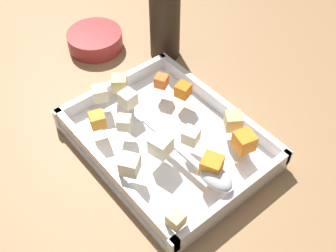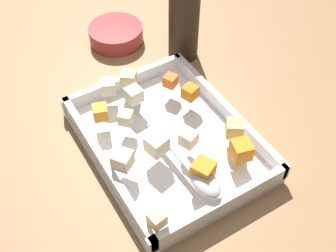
# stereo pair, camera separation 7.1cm
# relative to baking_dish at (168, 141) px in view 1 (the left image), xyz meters

# --- Properties ---
(ground_plane) EXTENTS (4.00, 4.00, 0.00)m
(ground_plane) POSITION_rel_baking_dish_xyz_m (0.01, -0.00, -0.01)
(ground_plane) COLOR #936D47
(baking_dish) EXTENTS (0.34, 0.26, 0.04)m
(baking_dish) POSITION_rel_baking_dish_xyz_m (0.00, 0.00, 0.00)
(baking_dish) COLOR silver
(baking_dish) RESTS_ON ground_plane
(carrot_chunk_corner_nw) EXTENTS (0.03, 0.03, 0.02)m
(carrot_chunk_corner_nw) POSITION_rel_baking_dish_xyz_m (-0.09, 0.06, 0.04)
(carrot_chunk_corner_nw) COLOR orange
(carrot_chunk_corner_nw) RESTS_ON baking_dish
(carrot_chunk_center) EXTENTS (0.04, 0.04, 0.03)m
(carrot_chunk_center) POSITION_rel_baking_dish_xyz_m (0.11, 0.00, 0.05)
(carrot_chunk_center) COLOR orange
(carrot_chunk_center) RESTS_ON baking_dish
(carrot_chunk_near_right) EXTENTS (0.03, 0.03, 0.03)m
(carrot_chunk_near_right) POSITION_rel_baking_dish_xyz_m (-0.09, -0.09, 0.04)
(carrot_chunk_near_right) COLOR orange
(carrot_chunk_near_right) RESTS_ON baking_dish
(carrot_chunk_back_center) EXTENTS (0.04, 0.04, 0.03)m
(carrot_chunk_back_center) POSITION_rel_baking_dish_xyz_m (0.11, 0.07, 0.05)
(carrot_chunk_back_center) COLOR orange
(carrot_chunk_back_center) RESTS_ON baking_dish
(carrot_chunk_corner_ne) EXTENTS (0.03, 0.03, 0.02)m
(carrot_chunk_corner_ne) POSITION_rel_baking_dish_xyz_m (-0.05, 0.08, 0.04)
(carrot_chunk_corner_ne) COLOR orange
(carrot_chunk_corner_ne) RESTS_ON baking_dish
(potato_chunk_near_spoon) EXTENTS (0.04, 0.04, 0.03)m
(potato_chunk_near_spoon) POSITION_rel_baking_dish_xyz_m (0.07, 0.09, 0.04)
(potato_chunk_near_spoon) COLOR tan
(potato_chunk_near_spoon) RESTS_ON baking_dish
(potato_chunk_mid_right) EXTENTS (0.04, 0.04, 0.03)m
(potato_chunk_mid_right) POSITION_rel_baking_dish_xyz_m (0.03, -0.04, 0.05)
(potato_chunk_mid_right) COLOR beige
(potato_chunk_mid_right) RESTS_ON baking_dish
(potato_chunk_corner_se) EXTENTS (0.03, 0.03, 0.02)m
(potato_chunk_corner_se) POSITION_rel_baking_dish_xyz_m (0.14, -0.11, 0.04)
(potato_chunk_corner_se) COLOR #E0CC89
(potato_chunk_corner_se) RESTS_ON baking_dish
(potato_chunk_near_left) EXTENTS (0.03, 0.03, 0.02)m
(potato_chunk_near_left) POSITION_rel_baking_dish_xyz_m (-0.05, -0.05, 0.04)
(potato_chunk_near_left) COLOR beige
(potato_chunk_near_left) RESTS_ON baking_dish
(potato_chunk_heap_side) EXTENTS (0.04, 0.04, 0.03)m
(potato_chunk_heap_side) POSITION_rel_baking_dish_xyz_m (-0.14, -0.00, 0.04)
(potato_chunk_heap_side) COLOR #E0CC89
(potato_chunk_heap_side) RESTS_ON baking_dish
(potato_chunk_rim_edge) EXTENTS (0.03, 0.03, 0.03)m
(potato_chunk_rim_edge) POSITION_rel_baking_dish_xyz_m (-0.09, -0.02, 0.04)
(potato_chunk_rim_edge) COLOR beige
(potato_chunk_rim_edge) RESTS_ON baking_dish
(potato_chunk_corner_sw) EXTENTS (0.03, 0.03, 0.03)m
(potato_chunk_corner_sw) POSITION_rel_baking_dish_xyz_m (0.04, 0.01, 0.04)
(potato_chunk_corner_sw) COLOR beige
(potato_chunk_corner_sw) RESTS_ON baking_dish
(potato_chunk_far_left) EXTENTS (0.04, 0.04, 0.03)m
(potato_chunk_far_left) POSITION_rel_baking_dish_xyz_m (0.03, -0.10, 0.05)
(potato_chunk_far_left) COLOR beige
(potato_chunk_far_left) RESTS_ON baking_dish
(parsnip_chunk_heap_top) EXTENTS (0.03, 0.03, 0.03)m
(parsnip_chunk_heap_top) POSITION_rel_baking_dish_xyz_m (-0.14, -0.05, 0.04)
(parsnip_chunk_heap_top) COLOR silver
(parsnip_chunk_heap_top) RESTS_ON baking_dish
(serving_spoon) EXTENTS (0.20, 0.04, 0.02)m
(serving_spoon) POSITION_rel_baking_dish_xyz_m (0.11, -0.01, 0.04)
(serving_spoon) COLOR silver
(serving_spoon) RESTS_ON baking_dish
(pepper_mill) EXTENTS (0.06, 0.06, 0.19)m
(pepper_mill) POSITION_rel_baking_dish_xyz_m (-0.21, 0.16, 0.07)
(pepper_mill) COLOR #2D2319
(pepper_mill) RESTS_ON ground_plane
(small_prep_bowl) EXTENTS (0.12, 0.12, 0.04)m
(small_prep_bowl) POSITION_rel_baking_dish_xyz_m (-0.32, 0.06, 0.01)
(small_prep_bowl) COLOR maroon
(small_prep_bowl) RESTS_ON ground_plane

